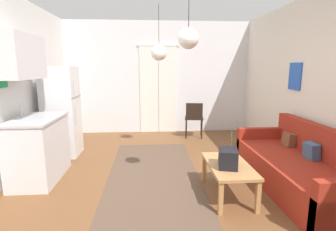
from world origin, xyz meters
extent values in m
cube|color=brown|center=(0.00, 0.00, -0.05)|extent=(5.08, 7.35, 0.10)
cube|color=silver|center=(0.00, 3.43, 1.36)|extent=(4.68, 0.10, 2.73)
cube|color=white|center=(-0.24, 3.36, 1.06)|extent=(0.45, 0.02, 2.13)
cube|color=white|center=(0.24, 3.36, 1.06)|extent=(0.45, 0.02, 2.13)
cube|color=white|center=(0.00, 3.36, 2.16)|extent=(1.01, 0.03, 0.06)
cube|color=blue|center=(2.23, 1.17, 1.48)|extent=(0.02, 0.35, 0.45)
cube|color=brown|center=(-0.18, 0.70, 0.01)|extent=(1.35, 3.03, 0.01)
cube|color=maroon|center=(1.72, 0.10, 0.21)|extent=(0.88, 2.17, 0.41)
cube|color=maroon|center=(2.09, 0.10, 0.43)|extent=(0.15, 2.17, 0.85)
cube|color=maroon|center=(1.72, 1.13, 0.30)|extent=(0.88, 0.11, 0.60)
cube|color=#3D5B7F|center=(1.94, 0.12, 0.52)|extent=(0.14, 0.22, 0.23)
cube|color=brown|center=(1.94, 0.69, 0.52)|extent=(0.15, 0.21, 0.21)
cube|color=#B27F4C|center=(0.76, -0.02, 0.41)|extent=(0.51, 0.94, 0.04)
cube|color=#B27F4C|center=(0.55, -0.44, 0.20)|extent=(0.05, 0.05, 0.39)
cube|color=#B27F4C|center=(0.97, -0.44, 0.20)|extent=(0.05, 0.05, 0.39)
cube|color=#B27F4C|center=(0.55, 0.41, 0.20)|extent=(0.05, 0.05, 0.39)
cube|color=#B27F4C|center=(0.97, 0.41, 0.20)|extent=(0.05, 0.05, 0.39)
cylinder|color=#47704C|center=(0.81, 0.06, 0.52)|extent=(0.08, 0.08, 0.18)
cylinder|color=#477F42|center=(0.81, 0.06, 0.72)|extent=(0.01, 0.01, 0.22)
cube|color=black|center=(0.72, -0.11, 0.54)|extent=(0.28, 0.33, 0.23)
torus|color=#512319|center=(0.72, -0.11, 0.67)|extent=(0.18, 0.01, 0.18)
cube|color=white|center=(-1.85, 1.76, 0.82)|extent=(0.56, 0.60, 1.65)
cube|color=#4C4C51|center=(-1.56, 1.76, 1.10)|extent=(0.01, 0.57, 0.01)
cylinder|color=#B7BABF|center=(-1.55, 1.59, 1.30)|extent=(0.02, 0.02, 0.23)
cylinder|color=#B7BABF|center=(-1.55, 1.59, 0.80)|extent=(0.02, 0.02, 0.36)
cube|color=silver|center=(-1.85, 0.69, 0.44)|extent=(0.56, 1.01, 0.89)
cube|color=#B7BABF|center=(-1.85, 0.69, 0.90)|extent=(0.59, 1.04, 0.03)
cube|color=#999BA0|center=(-1.85, 0.74, 0.86)|extent=(0.36, 0.40, 0.10)
cylinder|color=#B7BABF|center=(-2.07, 0.74, 1.02)|extent=(0.02, 0.02, 0.20)
cube|color=silver|center=(-1.97, 0.69, 1.77)|extent=(0.32, 0.91, 0.60)
cylinder|color=black|center=(1.02, 2.95, 0.22)|extent=(0.03, 0.03, 0.45)
cylinder|color=black|center=(0.66, 3.01, 0.22)|extent=(0.03, 0.03, 0.45)
cylinder|color=black|center=(0.96, 2.62, 0.22)|extent=(0.03, 0.03, 0.45)
cylinder|color=black|center=(0.61, 2.68, 0.22)|extent=(0.03, 0.03, 0.45)
cube|color=black|center=(0.81, 2.81, 0.46)|extent=(0.48, 0.46, 0.04)
cube|color=black|center=(0.78, 2.64, 0.65)|extent=(0.38, 0.09, 0.36)
sphere|color=white|center=(0.24, 0.08, 1.97)|extent=(0.25, 0.25, 0.25)
cylinder|color=black|center=(-0.04, 1.76, 2.38)|extent=(0.01, 0.01, 0.70)
sphere|color=white|center=(-0.04, 1.76, 1.89)|extent=(0.29, 0.29, 0.29)
camera|label=1|loc=(-0.23, -3.01, 1.64)|focal=27.30mm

